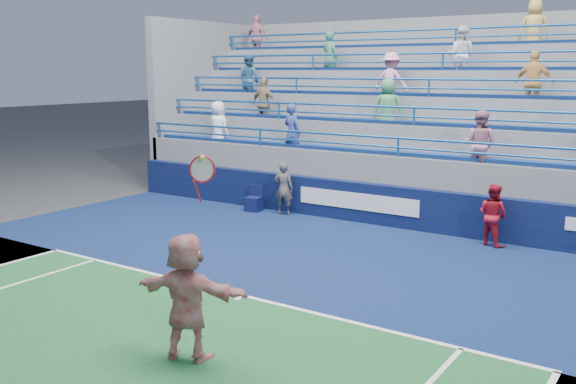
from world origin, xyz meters
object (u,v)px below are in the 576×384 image
Objects in this scene: tennis_player at (187,297)px; ball_girl at (493,215)px; judge_chair at (254,203)px; line_judge at (284,189)px.

tennis_player is 8.74m from ball_girl.
tennis_player is 2.02× the size of ball_girl.
line_judge is (0.98, 0.12, 0.52)m from judge_chair.
tennis_player is at bearing -58.80° from judge_chair.
tennis_player is 9.49m from line_judge.
judge_chair is at bearing -10.27° from line_judge.
line_judge is at bearing 20.20° from ball_girl.
ball_girl is (1.85, 8.54, -0.20)m from tennis_player.
line_judge is (-4.12, 8.54, -0.17)m from tennis_player.
line_judge is at bearing 115.78° from tennis_player.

